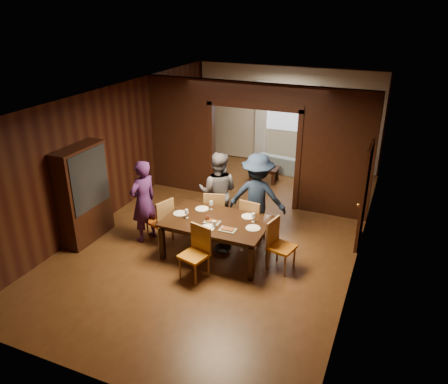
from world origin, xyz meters
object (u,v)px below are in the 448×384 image
at_px(person_grey, 218,192).
at_px(chair_near, 194,254).
at_px(hutch, 84,194).
at_px(coffee_table, 264,174).
at_px(person_navy, 257,197).
at_px(person_purple, 143,201).
at_px(sofa, 284,163).
at_px(dining_table, 217,238).
at_px(chair_left, 159,220).
at_px(chair_right, 282,246).
at_px(chair_far_r, 253,220).
at_px(chair_far_l, 215,211).

relative_size(person_grey, chair_near, 1.81).
height_order(person_grey, hutch, hutch).
bearing_deg(coffee_table, person_grey, -90.90).
xyz_separation_m(person_navy, hutch, (-3.21, -1.43, 0.09)).
height_order(coffee_table, chair_near, chair_near).
xyz_separation_m(person_purple, sofa, (1.57, 4.93, -0.61)).
distance_m(sofa, chair_near, 5.77).
bearing_deg(coffee_table, dining_table, -85.05).
relative_size(chair_left, chair_right, 1.00).
relative_size(chair_left, chair_far_r, 1.00).
xyz_separation_m(coffee_table, chair_right, (1.64, -3.99, 0.28)).
height_order(chair_right, chair_far_r, same).
height_order(person_grey, person_navy, person_navy).
distance_m(chair_near, hutch, 2.76).
height_order(sofa, chair_far_r, chair_far_r).
distance_m(sofa, coffee_table, 0.96).
relative_size(person_grey, chair_far_l, 1.81).
relative_size(coffee_table, chair_right, 0.82).
relative_size(sofa, coffee_table, 2.19).
relative_size(coffee_table, hutch, 0.40).
bearing_deg(chair_near, hutch, -174.85).
distance_m(person_purple, chair_far_r, 2.26).
distance_m(person_grey, chair_left, 1.35).
distance_m(person_grey, person_navy, 0.87).
xyz_separation_m(person_purple, chair_left, (0.32, 0.05, -0.38)).
bearing_deg(person_purple, chair_far_r, 128.63).
bearing_deg(chair_far_r, person_grey, -5.94).
relative_size(chair_right, chair_far_r, 1.00).
bearing_deg(chair_left, coffee_table, -173.58).
height_order(person_purple, chair_near, person_purple).
bearing_deg(chair_far_l, hutch, 11.85).
distance_m(dining_table, chair_far_r, 0.93).
relative_size(person_purple, chair_left, 1.78).
distance_m(person_purple, person_grey, 1.56).
relative_size(chair_left, hutch, 0.48).
height_order(person_grey, coffee_table, person_grey).
distance_m(person_grey, chair_right, 1.98).
height_order(coffee_table, hutch, hutch).
distance_m(person_grey, dining_table, 1.17).
relative_size(chair_far_l, chair_near, 1.00).
height_order(person_purple, chair_far_r, person_purple).
distance_m(chair_far_l, hutch, 2.71).
xyz_separation_m(chair_near, hutch, (-2.67, 0.42, 0.52)).
distance_m(coffee_table, chair_far_l, 3.17).
xyz_separation_m(sofa, chair_right, (1.32, -4.90, 0.23)).
xyz_separation_m(person_purple, hutch, (-1.13, -0.42, 0.14)).
bearing_deg(chair_far_l, chair_right, 136.72).
distance_m(person_purple, hutch, 1.21).
height_order(coffee_table, chair_right, chair_right).
relative_size(person_purple, coffee_table, 2.16).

